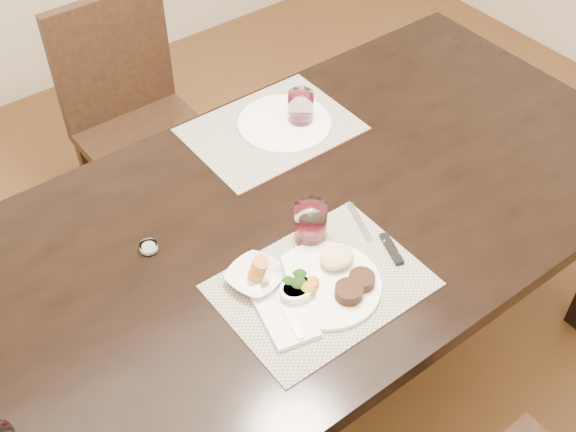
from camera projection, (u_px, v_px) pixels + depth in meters
ground_plane at (297, 377)px, 2.35m from camera, size 4.50×4.50×0.00m
dining_table at (299, 236)px, 1.87m from camera, size 2.00×1.00×0.75m
chair_far at (135, 114)px, 2.51m from camera, size 0.42×0.42×0.90m
placemat_near at (321, 285)px, 1.65m from camera, size 0.46×0.34×0.00m
placemat_far at (271, 129)px, 2.05m from camera, size 0.46×0.34×0.00m
dinner_plate at (330, 280)px, 1.64m from camera, size 0.26×0.26×0.05m
napkin_fork at (283, 312)px, 1.58m from camera, size 0.14×0.20×0.02m
steak_knife at (384, 242)px, 1.73m from camera, size 0.06×0.24×0.01m
cracker_bowl at (255, 277)px, 1.64m from camera, size 0.15×0.15×0.06m
sauce_ramekin at (297, 290)px, 1.61m from camera, size 0.09×0.13×0.07m
wine_glass_near at (311, 224)px, 1.72m from camera, size 0.08×0.08×0.11m
far_plate at (284, 123)px, 2.06m from camera, size 0.27×0.27×0.01m
wine_glass_far at (301, 110)px, 2.04m from camera, size 0.07×0.07×0.10m
salt_cellar at (149, 247)px, 1.72m from camera, size 0.04×0.04×0.02m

